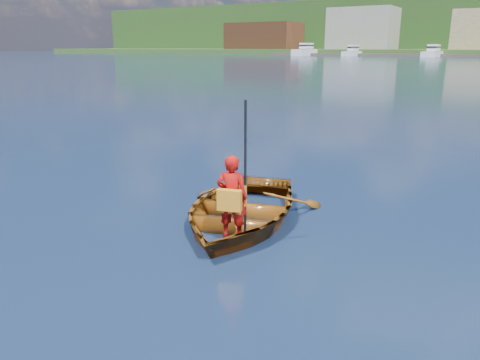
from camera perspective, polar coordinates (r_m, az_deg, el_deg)
name	(u,v)px	position (r m, az deg, el deg)	size (l,w,h in m)	color
ground	(248,219)	(7.74, 0.99, -4.81)	(600.00, 600.00, 0.00)	#0E1E44
rowboat	(240,210)	(7.58, 0.00, -3.62)	(3.23, 3.92, 0.71)	#652610
child_paddler	(232,197)	(6.56, -0.96, -2.10)	(0.50, 0.41, 1.95)	#B90F0C
hillside_trees	(441,11)	(252.53, 23.26, 18.45)	(296.70, 85.00, 25.40)	#382314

